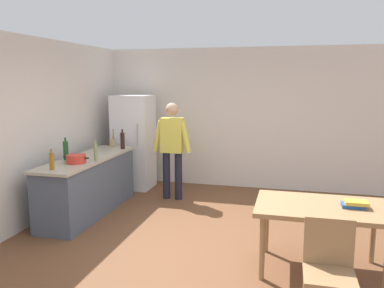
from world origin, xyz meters
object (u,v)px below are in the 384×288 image
(bottle_vinegar_tall, at_px, (96,152))
(bottle_wine_green, at_px, (66,150))
(person, at_px, (172,144))
(refrigerator, at_px, (134,142))
(book_stack, at_px, (355,204))
(chair, at_px, (329,265))
(bottle_oil_amber, at_px, (52,161))
(utensil_jar, at_px, (113,142))
(bottle_wine_dark, at_px, (123,140))
(cooking_pot, at_px, (76,159))
(dining_table, at_px, (322,212))

(bottle_vinegar_tall, xyz_separation_m, bottle_wine_green, (-0.47, -0.04, 0.01))
(person, xyz_separation_m, bottle_vinegar_tall, (-0.79, -1.27, 0.06))
(refrigerator, bearing_deg, book_stack, -36.62)
(chair, distance_m, bottle_oil_amber, 3.66)
(utensil_jar, distance_m, bottle_vinegar_tall, 1.27)
(refrigerator, xyz_separation_m, utensil_jar, (-0.16, -0.60, 0.08))
(person, bearing_deg, utensil_jar, -177.79)
(bottle_wine_dark, bearing_deg, person, 13.36)
(bottle_wine_green, distance_m, book_stack, 4.03)
(cooking_pot, distance_m, bottle_wine_dark, 1.29)
(chair, bearing_deg, cooking_pot, 158.92)
(cooking_pot, xyz_separation_m, bottle_oil_amber, (-0.09, -0.45, 0.06))
(dining_table, relative_size, bottle_wine_dark, 4.12)
(chair, xyz_separation_m, bottle_oil_amber, (-3.43, 1.19, 0.48))
(bottle_wine_green, xyz_separation_m, book_stack, (3.93, -0.83, -0.26))
(book_stack, bearing_deg, dining_table, -179.23)
(utensil_jar, xyz_separation_m, bottle_oil_amber, (0.03, -1.89, 0.04))
(chair, distance_m, utensil_jar, 4.65)
(bottle_oil_amber, bearing_deg, bottle_wine_dark, 82.08)
(chair, distance_m, cooking_pot, 3.75)
(dining_table, relative_size, bottle_oil_amber, 5.00)
(person, distance_m, bottle_wine_dark, 0.87)
(dining_table, xyz_separation_m, book_stack, (0.33, 0.00, 0.11))
(dining_table, height_order, bottle_wine_green, bottle_wine_green)
(person, bearing_deg, cooking_pot, -123.91)
(bottle_wine_dark, relative_size, bottle_vinegar_tall, 1.06)
(bottle_oil_amber, bearing_deg, bottle_vinegar_tall, 65.99)
(dining_table, relative_size, bottle_wine_green, 4.12)
(person, height_order, dining_table, person)
(cooking_pot, xyz_separation_m, book_stack, (3.67, -0.67, -0.17))
(utensil_jar, xyz_separation_m, book_stack, (3.78, -2.10, -0.19))
(cooking_pot, relative_size, bottle_wine_dark, 1.18)
(bottle_wine_green, bearing_deg, chair, -26.54)
(refrigerator, bearing_deg, bottle_wine_green, -99.30)
(book_stack, bearing_deg, chair, -108.58)
(dining_table, xyz_separation_m, cooking_pot, (-3.34, 0.67, 0.29))
(dining_table, relative_size, bottle_vinegar_tall, 4.37)
(person, bearing_deg, bottle_oil_amber, -119.29)
(person, xyz_separation_m, bottle_wine_dark, (-0.84, -0.20, 0.07))
(utensil_jar, bearing_deg, chair, -41.62)
(cooking_pot, bearing_deg, bottle_oil_amber, -101.31)
(refrigerator, distance_m, cooking_pot, 2.03)
(cooking_pot, bearing_deg, bottle_wine_green, 148.68)
(bottle_vinegar_tall, bearing_deg, chair, -30.46)
(refrigerator, xyz_separation_m, bottle_oil_amber, (-0.13, -2.48, 0.12))
(refrigerator, distance_m, bottle_vinegar_tall, 1.84)
(refrigerator, height_order, utensil_jar, refrigerator)
(refrigerator, xyz_separation_m, dining_table, (3.30, -2.70, -0.23))
(bottle_oil_amber, height_order, bottle_wine_green, bottle_wine_green)
(chair, height_order, bottle_vinegar_tall, bottle_vinegar_tall)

